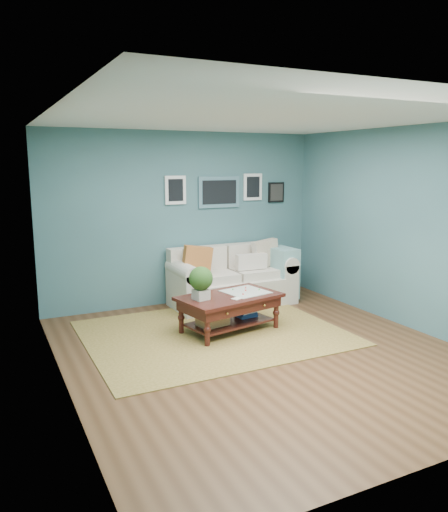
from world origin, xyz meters
TOP-DOWN VIEW (x-y plane):
  - room_shell at (0.02, 0.06)m, footprint 5.00×5.02m
  - area_rug at (-0.26, 0.87)m, footprint 3.25×2.60m
  - loveseat at (0.69, 2.03)m, footprint 1.97×0.90m
  - coffee_table at (-0.09, 0.86)m, footprint 1.44×1.01m

SIDE VIEW (x-z plane):
  - area_rug at x=-0.26m, z-range 0.00..0.01m
  - coffee_table at x=-0.09m, z-range -0.05..0.87m
  - loveseat at x=0.69m, z-range -0.09..0.92m
  - room_shell at x=0.02m, z-range 0.01..2.71m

